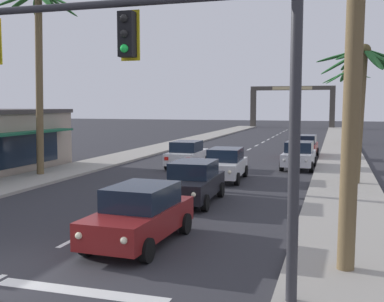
{
  "coord_description": "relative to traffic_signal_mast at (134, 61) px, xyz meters",
  "views": [
    {
      "loc": [
        7.31,
        -9.22,
        3.97
      ],
      "look_at": [
        2.08,
        8.0,
        2.2
      ],
      "focal_mm": 44.21,
      "sensor_mm": 36.0,
      "label": 1
    }
  ],
  "objects": [
    {
      "name": "traffic_signal_mast",
      "position": [
        0.0,
        0.0,
        0.0
      ],
      "size": [
        10.39,
        0.41,
        7.0
      ],
      "color": "#2D2D33",
      "rests_on": "ground"
    },
    {
      "name": "sidewalk_right",
      "position": [
        4.52,
        20.12,
        -4.79
      ],
      "size": [
        3.2,
        110.0,
        0.14
      ],
      "primitive_type": "cube",
      "color": "#9E998E",
      "rests_on": "ground"
    },
    {
      "name": "town_gateway_arch",
      "position": [
        -3.28,
        74.29,
        -0.29
      ],
      "size": [
        14.33,
        0.9,
        7.15
      ],
      "color": "#423D38",
      "rests_on": "ground"
    },
    {
      "name": "sidewalk_left",
      "position": [
        -11.08,
        20.12,
        -4.79
      ],
      "size": [
        3.2,
        110.0,
        0.14
      ],
      "primitive_type": "cube",
      "color": "#9E998E",
      "rests_on": "ground"
    },
    {
      "name": "palm_right_farthest",
      "position": [
        4.89,
        41.03,
        0.45
      ],
      "size": [
        4.71,
        4.74,
        7.45
      ],
      "color": "brown",
      "rests_on": "ground"
    },
    {
      "name": "palm_right_second",
      "position": [
        5.21,
        15.16,
        0.33
      ],
      "size": [
        4.58,
        4.23,
        6.86
      ],
      "color": "brown",
      "rests_on": "ground"
    },
    {
      "name": "palm_right_nearest",
      "position": [
        4.38,
        2.22,
        0.84
      ],
      "size": [
        3.02,
        2.95,
        8.32
      ],
      "color": "brown",
      "rests_on": "ground"
    },
    {
      "name": "sedan_third_in_queue",
      "position": [
        -1.45,
        9.05,
        -4.01
      ],
      "size": [
        2.04,
        4.49,
        1.68
      ],
      "color": "black",
      "rests_on": "ground"
    },
    {
      "name": "sedan_parked_nearest_kerb",
      "position": [
        1.91,
        20.74,
        -4.01
      ],
      "size": [
        2.03,
        4.48,
        1.68
      ],
      "color": "silver",
      "rests_on": "ground"
    },
    {
      "name": "lane_markings",
      "position": [
        -2.83,
        18.94,
        -4.86
      ],
      "size": [
        4.28,
        85.81,
        0.01
      ],
      "color": "silver",
      "rests_on": "ground"
    },
    {
      "name": "sedan_lead_at_stop_bar",
      "position": [
        -1.24,
        3.13,
        -4.01
      ],
      "size": [
        2.08,
        4.5,
        1.68
      ],
      "color": "maroon",
      "rests_on": "ground"
    },
    {
      "name": "ground_plane",
      "position": [
        -3.28,
        0.12,
        -4.86
      ],
      "size": [
        220.0,
        220.0,
        0.0
      ],
      "primitive_type": "plane",
      "color": "#2D2D33"
    },
    {
      "name": "palm_left_second",
      "position": [
        -11.43,
        13.29,
        2.25
      ],
      "size": [
        4.44,
        4.65,
        10.28
      ],
      "color": "brown",
      "rests_on": "ground"
    },
    {
      "name": "sedan_parked_mid_kerb",
      "position": [
        1.83,
        27.32,
        -4.01
      ],
      "size": [
        2.01,
        4.48,
        1.68
      ],
      "color": "maroon",
      "rests_on": "ground"
    },
    {
      "name": "sedan_fifth_in_queue",
      "position": [
        -1.46,
        14.97,
        -4.01
      ],
      "size": [
        2.08,
        4.5,
        1.68
      ],
      "color": "silver",
      "rests_on": "ground"
    },
    {
      "name": "sedan_oncoming_far",
      "position": [
        -4.91,
        19.21,
        -4.01
      ],
      "size": [
        2.02,
        4.48,
        1.68
      ],
      "color": "silver",
      "rests_on": "ground"
    }
  ]
}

